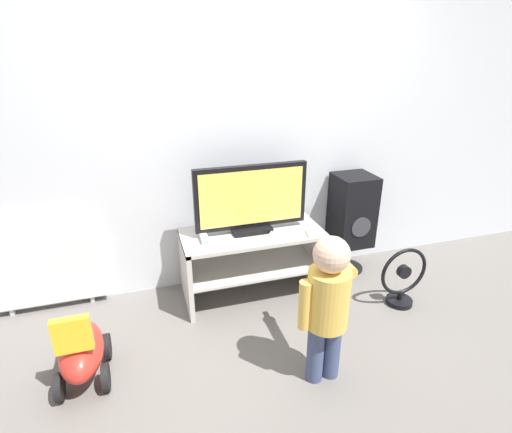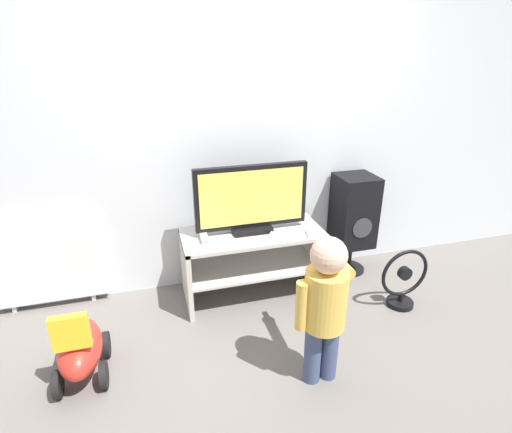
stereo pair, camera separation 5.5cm
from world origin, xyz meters
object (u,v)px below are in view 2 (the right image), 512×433
object	(u,v)px
remote_secondary	(273,233)
child	(325,299)
radiator	(47,265)
game_console	(204,237)
floor_fan	(403,281)
remote_primary	(309,234)
television	(251,200)
ride_on_toy	(80,349)
speaker_tower	(354,213)

from	to	relation	value
remote_secondary	child	size ratio (longest dim) A/B	0.13
radiator	child	bearing A→B (deg)	-36.52
radiator	game_console	bearing A→B (deg)	-14.36
floor_fan	radiator	size ratio (longest dim) A/B	0.60
remote_primary	remote_secondary	world-z (taller)	same
game_console	floor_fan	world-z (taller)	game_console
remote_primary	game_console	bearing A→B (deg)	169.75
radiator	remote_primary	bearing A→B (deg)	-12.71
child	floor_fan	world-z (taller)	child
child	television	bearing A→B (deg)	98.35
remote_secondary	ride_on_toy	distance (m)	1.54
child	radiator	distance (m)	2.15
remote_primary	radiator	distance (m)	2.04
child	ride_on_toy	size ratio (longest dim) A/B	1.79
child	radiator	bearing A→B (deg)	143.48
remote_secondary	ride_on_toy	xyz separation A→B (m)	(-1.41, -0.50, -0.37)
remote_primary	ride_on_toy	bearing A→B (deg)	-166.27
floor_fan	radiator	distance (m)	2.77
game_console	ride_on_toy	world-z (taller)	game_console
child	floor_fan	size ratio (longest dim) A/B	1.95
child	speaker_tower	distance (m)	1.39
floor_fan	game_console	bearing A→B (deg)	162.56
remote_primary	ride_on_toy	distance (m)	1.76
game_console	ride_on_toy	distance (m)	1.10
game_console	remote_primary	distance (m)	0.81
game_console	remote_primary	xyz separation A→B (m)	(0.80, -0.14, -0.01)
speaker_tower	ride_on_toy	bearing A→B (deg)	-162.29
remote_primary	television	bearing A→B (deg)	153.65
television	speaker_tower	bearing A→B (deg)	5.86
speaker_tower	floor_fan	world-z (taller)	speaker_tower
game_console	radiator	xyz separation A→B (m)	(-1.18, 0.30, -0.22)
game_console	ride_on_toy	xyz separation A→B (m)	(-0.87, -0.55, -0.38)
television	child	world-z (taller)	television
television	remote_secondary	distance (m)	0.31
television	child	size ratio (longest dim) A/B	0.91
television	radiator	distance (m)	1.65
child	radiator	world-z (taller)	child
speaker_tower	ride_on_toy	size ratio (longest dim) A/B	1.68
child	remote_primary	bearing A→B (deg)	72.72
game_console	child	size ratio (longest dim) A/B	0.18
remote_secondary	child	distance (m)	0.92
remote_secondary	child	bearing A→B (deg)	-89.36
television	game_console	xyz separation A→B (m)	(-0.39, -0.06, -0.24)
remote_primary	child	world-z (taller)	child
television	game_console	bearing A→B (deg)	-171.55
speaker_tower	radiator	bearing A→B (deg)	176.70
remote_primary	speaker_tower	size ratio (longest dim) A/B	0.15
child	ride_on_toy	xyz separation A→B (m)	(-1.42, 0.42, -0.37)
child	ride_on_toy	bearing A→B (deg)	163.54
remote_secondary	floor_fan	size ratio (longest dim) A/B	0.26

